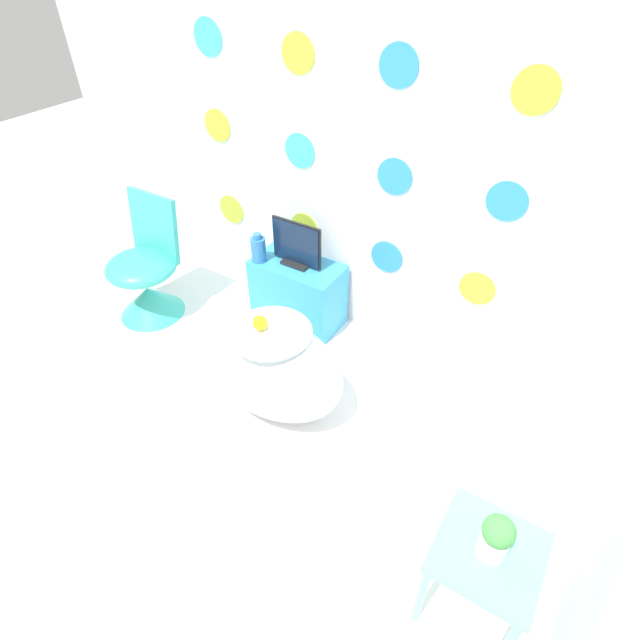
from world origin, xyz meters
TOP-DOWN VIEW (x-y plane):
  - ground_plane at (0.00, 0.00)m, footprint 12.00×12.00m
  - wall_back_dotted at (0.00, 1.85)m, footprint 4.51×0.05m
  - bathtub at (0.11, 0.93)m, footprint 0.83×0.53m
  - rubber_duck at (0.06, 0.91)m, footprint 0.08×0.09m
  - chair at (-1.14, 1.17)m, footprint 0.47×0.47m
  - tv_cabinet at (-0.21, 1.64)m, footprint 0.60×0.32m
  - tv at (-0.21, 1.64)m, footprint 0.36×0.12m
  - vase at (-0.44, 1.55)m, footprint 0.10×0.10m
  - side_table at (1.43, 0.45)m, footprint 0.38×0.38m
  - potted_plant_left at (1.43, 0.45)m, footprint 0.11×0.11m

SIDE VIEW (x-z plane):
  - ground_plane at x=0.00m, z-range 0.00..0.00m
  - tv_cabinet at x=-0.21m, z-range 0.00..0.46m
  - chair at x=-1.14m, z-range -0.15..0.68m
  - bathtub at x=0.11m, z-range 0.00..0.56m
  - side_table at x=1.43m, z-range 0.14..0.60m
  - vase at x=-0.44m, z-range 0.45..0.65m
  - potted_plant_left at x=1.43m, z-range 0.47..0.67m
  - tv at x=-0.21m, z-range 0.45..0.75m
  - rubber_duck at x=0.06m, z-range 0.56..0.65m
  - wall_back_dotted at x=0.00m, z-range 0.00..2.60m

